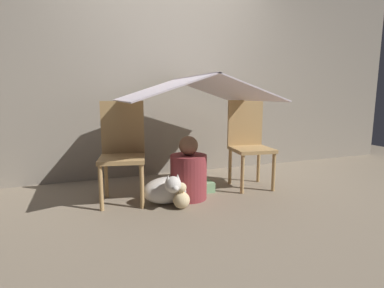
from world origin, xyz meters
The scene contains 9 objects.
ground_plane centered at (0.00, 0.00, 0.00)m, with size 8.80×8.80×0.00m, color gray.
wall_back centered at (0.00, 0.98, 1.25)m, with size 7.00×0.05×2.50m.
chair_left centered at (-0.65, 0.16, 0.49)m, with size 0.47×0.47×0.92m.
chair_right centered at (0.68, 0.16, 0.49)m, with size 0.44×0.44×0.92m.
sheet_canopy centered at (0.00, 0.08, 1.03)m, with size 1.34×1.20×0.23m.
person_front centered at (-0.07, -0.01, 0.24)m, with size 0.34×0.34×0.60m.
dog centered at (-0.29, -0.08, 0.13)m, with size 0.46×0.40×0.31m.
floor_cushion centered at (0.06, 0.19, 0.05)m, with size 0.36×0.29×0.10m.
plush_toy centered at (-0.21, -0.24, 0.09)m, with size 0.15×0.15×0.23m.
Camera 1 is at (-0.99, -2.60, 0.97)m, focal length 28.00 mm.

